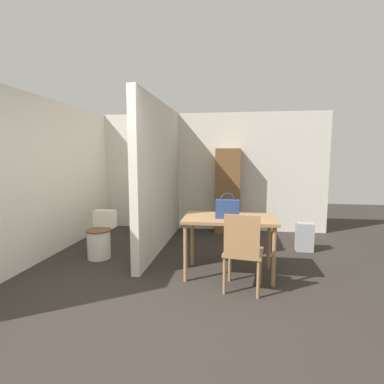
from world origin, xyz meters
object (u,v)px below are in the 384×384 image
(dining_table, at_px, (230,224))
(handbag, at_px, (227,209))
(wooden_chair, at_px, (243,249))
(wooden_cabinet, at_px, (228,191))
(space_heater, at_px, (304,237))
(toilet, at_px, (100,238))

(dining_table, relative_size, handbag, 3.66)
(dining_table, xyz_separation_m, wooden_chair, (0.17, -0.50, -0.18))
(wooden_cabinet, bearing_deg, handbag, -88.42)
(handbag, height_order, space_heater, handbag)
(dining_table, relative_size, wooden_cabinet, 0.70)
(space_heater, bearing_deg, handbag, -134.40)
(wooden_chair, bearing_deg, dining_table, 116.34)
(wooden_cabinet, relative_size, space_heater, 3.65)
(toilet, bearing_deg, wooden_chair, -22.64)
(toilet, bearing_deg, dining_table, -11.67)
(toilet, xyz_separation_m, wooden_cabinet, (1.94, 1.86, 0.56))
(handbag, relative_size, space_heater, 0.69)
(wooden_cabinet, height_order, space_heater, wooden_cabinet)
(dining_table, height_order, toilet, dining_table)
(dining_table, bearing_deg, toilet, 168.33)
(wooden_cabinet, xyz_separation_m, space_heater, (1.33, -1.06, -0.63))
(dining_table, distance_m, toilet, 2.12)
(wooden_chair, relative_size, wooden_cabinet, 0.54)
(handbag, relative_size, wooden_cabinet, 0.19)
(space_heater, bearing_deg, dining_table, -135.30)
(dining_table, relative_size, wooden_chair, 1.28)
(wooden_chair, height_order, handbag, handbag)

